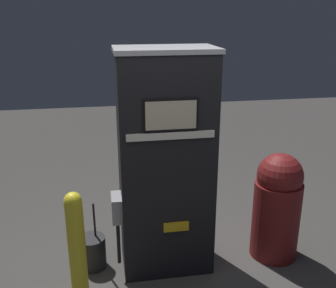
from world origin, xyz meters
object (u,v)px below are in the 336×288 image
(gas_pump, at_px, (165,164))
(trash_bin, at_px, (277,205))
(squeegee_bucket, at_px, (92,252))
(safety_bollard, at_px, (77,245))

(gas_pump, xyz_separation_m, trash_bin, (1.10, -0.04, -0.49))
(trash_bin, xyz_separation_m, squeegee_bucket, (-1.80, 0.10, -0.39))
(safety_bollard, relative_size, squeegee_bucket, 1.43)
(safety_bollard, height_order, squeegee_bucket, safety_bollard)
(trash_bin, distance_m, squeegee_bucket, 1.85)
(safety_bollard, bearing_deg, squeegee_bucket, 76.77)
(trash_bin, relative_size, squeegee_bucket, 1.54)
(gas_pump, xyz_separation_m, squeegee_bucket, (-0.70, 0.06, -0.88))
(trash_bin, bearing_deg, gas_pump, 177.84)
(gas_pump, distance_m, trash_bin, 1.20)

